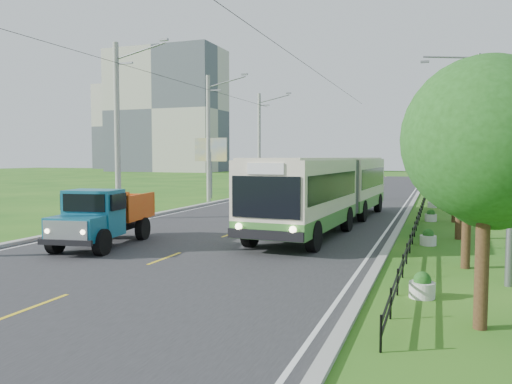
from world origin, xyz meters
The scene contains 30 objects.
ground centered at (0.00, 0.00, 0.00)m, with size 240.00×240.00×0.00m, color #1D5814.
road centered at (0.00, 20.00, 0.01)m, with size 14.00×120.00×0.02m, color #28282B.
curb_left centered at (-7.20, 20.00, 0.07)m, with size 0.40×120.00×0.15m, color #9E9E99.
curb_right centered at (7.15, 20.00, 0.05)m, with size 0.30×120.00×0.10m, color #9E9E99.
edge_line_left centered at (-6.65, 20.00, 0.02)m, with size 0.12×120.00×0.00m, color silver.
edge_line_right centered at (6.65, 20.00, 0.02)m, with size 0.12×120.00×0.00m, color silver.
centre_dash centered at (0.00, 0.00, 0.02)m, with size 0.12×2.20×0.00m, color yellow.
railing_right centered at (8.00, 14.00, 0.30)m, with size 0.04×40.00×0.60m, color black.
pole_near centered at (-8.26, 9.00, 5.09)m, with size 3.51×0.32×10.00m.
pole_mid centered at (-8.26, 21.00, 5.09)m, with size 3.51×0.32×10.00m.
pole_far centered at (-8.26, 33.00, 5.09)m, with size 3.51×0.32×10.00m.
tree_front centered at (9.86, -3.86, 3.72)m, with size 3.36×3.41×5.60m.
tree_second centered at (9.86, 2.14, 3.52)m, with size 3.18×3.26×5.30m.
tree_third centered at (9.86, 8.14, 3.99)m, with size 3.60×3.62×6.00m.
tree_fourth centered at (9.86, 14.14, 3.59)m, with size 3.24×3.31×5.40m.
tree_fifth centered at (9.86, 20.14, 3.85)m, with size 3.48×3.52×5.80m.
tree_back centered at (9.86, 26.14, 3.65)m, with size 3.30×3.36×5.50m.
streetlight_near centered at (10.64, 0.00, 4.90)m, with size 3.02×0.20×9.07m.
streetlight_mid centered at (10.64, 14.00, 4.90)m, with size 3.02×0.20×9.07m.
streetlight_far centered at (10.64, 28.00, 4.90)m, with size 3.02×0.20×9.07m.
planter_front centered at (8.60, -2.00, 0.29)m, with size 0.64×0.64×0.67m.
planter_near centered at (8.60, 6.00, 0.29)m, with size 0.64×0.64×0.67m.
planter_mid centered at (8.60, 14.00, 0.29)m, with size 0.64×0.64×0.67m.
planter_far centered at (8.60, 22.00, 0.29)m, with size 0.64×0.64×0.67m.
billboard_left centered at (-9.50, 24.00, 3.87)m, with size 3.00×0.20×5.20m.
billboard_right centered at (12.30, 20.00, 5.34)m, with size 0.24×6.00×7.30m.
apartment_near centered at (-55.00, 95.00, 15.00)m, with size 28.00×14.00×30.00m, color #B7B2A3.
apartment_far centered at (-80.00, 120.00, 13.00)m, with size 24.00×14.00×26.00m, color #B7B2A3.
bus centered at (3.65, 10.33, 2.07)m, with size 3.74×17.92×3.44m.
dump_truck centered at (-3.63, 1.44, 1.30)m, with size 2.89×5.73×2.30m.
Camera 1 is at (8.90, -15.09, 3.55)m, focal length 35.00 mm.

